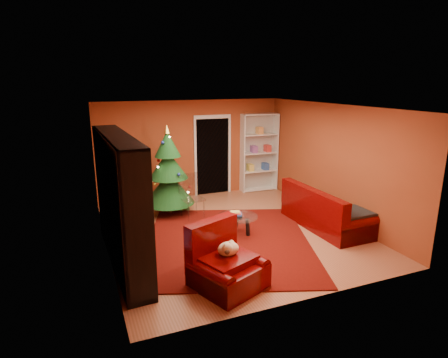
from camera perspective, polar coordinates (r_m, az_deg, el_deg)
name	(u,v)px	position (r m, az deg, el deg)	size (l,w,h in m)	color
floor	(231,232)	(8.01, 1.08, -8.14)	(5.00, 5.50, 0.05)	#975537
ceiling	(232,105)	(7.39, 1.18, 11.14)	(5.00, 5.50, 0.05)	silver
wall_back	(191,149)	(10.14, -5.04, 4.55)	(5.00, 0.05, 2.60)	#964020
wall_left	(101,184)	(7.02, -18.19, -0.77)	(0.05, 5.50, 2.60)	#964020
wall_right	(333,162)	(8.86, 16.34, 2.51)	(0.05, 5.50, 2.60)	#964020
doorway	(213,157)	(10.34, -1.75, 3.39)	(1.06, 0.60, 2.16)	black
rug	(228,241)	(7.50, 0.64, -9.50)	(3.16, 3.68, 0.02)	#560C06
media_unit	(120,201)	(6.55, -15.52, -3.28)	(0.45, 2.93, 2.25)	black
christmas_tree	(168,171)	(8.85, -8.47, 1.16)	(1.20, 1.20, 2.13)	#103C15
gift_box_teal	(128,207)	(9.36, -14.47, -4.12)	(0.27, 0.27, 0.27)	teal
gift_box_green	(182,205)	(9.29, -6.36, -3.93)	(0.26, 0.26, 0.26)	#276128
gift_box_red	(157,198)	(9.97, -10.23, -2.82)	(0.24, 0.24, 0.24)	#A6251B
white_bookshelf	(259,153)	(10.72, 5.35, 4.00)	(1.05, 0.38, 2.26)	white
armchair	(228,263)	(5.84, 0.64, -12.64)	(1.04, 1.04, 0.81)	#480202
dog	(228,249)	(5.82, 0.65, -10.59)	(0.40, 0.30, 0.26)	beige
sofa	(327,207)	(8.39, 15.36, -4.11)	(2.11, 0.95, 0.91)	#480202
coffee_table	(238,225)	(7.75, 2.08, -7.03)	(0.82, 0.82, 0.51)	gray
acrylic_chair	(192,199)	(8.62, -4.85, -3.05)	(0.47, 0.52, 0.92)	#66605B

